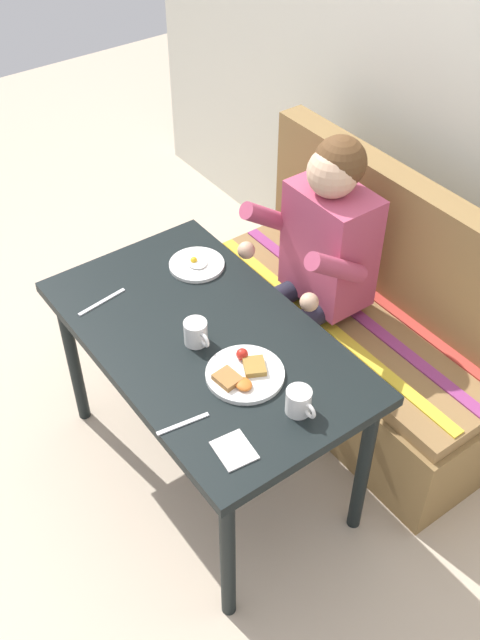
# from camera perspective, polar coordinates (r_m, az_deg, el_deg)

# --- Properties ---
(ground_plane) EXTENTS (8.00, 8.00, 0.00)m
(ground_plane) POSITION_cam_1_polar(r_m,az_deg,el_deg) (3.06, -2.32, -11.16)
(ground_plane) COLOR beige
(table) EXTENTS (1.20, 0.70, 0.73)m
(table) POSITION_cam_1_polar(r_m,az_deg,el_deg) (2.57, -2.71, -2.52)
(table) COLOR black
(table) RESTS_ON ground
(couch) EXTENTS (1.44, 0.56, 1.00)m
(couch) POSITION_cam_1_polar(r_m,az_deg,el_deg) (3.15, 9.09, -0.82)
(couch) COLOR olive
(couch) RESTS_ON ground
(person) EXTENTS (0.45, 0.61, 1.21)m
(person) POSITION_cam_1_polar(r_m,az_deg,el_deg) (2.85, 5.86, 5.05)
(person) COLOR #B44463
(person) RESTS_ON ground
(plate_breakfast) EXTENTS (0.26, 0.26, 0.05)m
(plate_breakfast) POSITION_cam_1_polar(r_m,az_deg,el_deg) (2.36, 0.30, -4.16)
(plate_breakfast) COLOR white
(plate_breakfast) RESTS_ON table
(plate_eggs) EXTENTS (0.21, 0.21, 0.04)m
(plate_eggs) POSITION_cam_1_polar(r_m,az_deg,el_deg) (2.79, -3.37, 4.33)
(plate_eggs) COLOR white
(plate_eggs) RESTS_ON table
(coffee_mug) EXTENTS (0.12, 0.08, 0.09)m
(coffee_mug) POSITION_cam_1_polar(r_m,az_deg,el_deg) (2.45, -3.42, -0.96)
(coffee_mug) COLOR white
(coffee_mug) RESTS_ON table
(coffee_mug_second) EXTENTS (0.12, 0.08, 0.09)m
(coffee_mug_second) POSITION_cam_1_polar(r_m,az_deg,el_deg) (2.25, 4.59, -6.28)
(coffee_mug_second) COLOR white
(coffee_mug_second) RESTS_ON table
(napkin) EXTENTS (0.13, 0.12, 0.01)m
(napkin) POSITION_cam_1_polar(r_m,az_deg,el_deg) (2.18, -0.45, -10.05)
(napkin) COLOR silver
(napkin) RESTS_ON table
(fork) EXTENTS (0.04, 0.17, 0.00)m
(fork) POSITION_cam_1_polar(r_m,az_deg,el_deg) (2.24, -4.44, -8.02)
(fork) COLOR silver
(fork) RESTS_ON table
(knife) EXTENTS (0.04, 0.20, 0.00)m
(knife) POSITION_cam_1_polar(r_m,az_deg,el_deg) (2.68, -10.64, 1.39)
(knife) COLOR silver
(knife) RESTS_ON table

